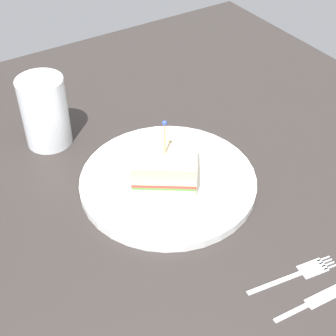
{
  "coord_description": "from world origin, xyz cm",
  "views": [
    {
      "loc": [
        -47.92,
        30.17,
        52.08
      ],
      "look_at": [
        0.0,
        0.0,
        3.39
      ],
      "focal_mm": 53.38,
      "sensor_mm": 36.0,
      "label": 1
    }
  ],
  "objects_px": {
    "plate": "(168,181)",
    "sandwich_half_center": "(163,165)",
    "fork": "(302,272)",
    "drink_glass": "(45,115)",
    "knife": "(319,299)"
  },
  "relations": [
    {
      "from": "drink_glass",
      "to": "knife",
      "type": "xyz_separation_m",
      "value": [
        -0.48,
        -0.16,
        -0.05
      ]
    },
    {
      "from": "drink_glass",
      "to": "fork",
      "type": "relative_size",
      "value": 0.92
    },
    {
      "from": "plate",
      "to": "drink_glass",
      "type": "height_order",
      "value": "drink_glass"
    },
    {
      "from": "sandwich_half_center",
      "to": "fork",
      "type": "xyz_separation_m",
      "value": [
        -0.24,
        -0.06,
        -0.04
      ]
    },
    {
      "from": "plate",
      "to": "sandwich_half_center",
      "type": "distance_m",
      "value": 0.03
    },
    {
      "from": "drink_glass",
      "to": "fork",
      "type": "height_order",
      "value": "drink_glass"
    },
    {
      "from": "knife",
      "to": "sandwich_half_center",
      "type": "bearing_deg",
      "value": 10.28
    },
    {
      "from": "plate",
      "to": "sandwich_half_center",
      "type": "xyz_separation_m",
      "value": [
        0.0,
        0.01,
        0.03
      ]
    },
    {
      "from": "fork",
      "to": "knife",
      "type": "bearing_deg",
      "value": 165.3
    },
    {
      "from": "drink_glass",
      "to": "fork",
      "type": "bearing_deg",
      "value": -158.97
    },
    {
      "from": "plate",
      "to": "knife",
      "type": "xyz_separation_m",
      "value": [
        -0.27,
        -0.05,
        -0.01
      ]
    },
    {
      "from": "sandwich_half_center",
      "to": "drink_glass",
      "type": "bearing_deg",
      "value": 28.31
    },
    {
      "from": "plate",
      "to": "knife",
      "type": "bearing_deg",
      "value": -170.69
    },
    {
      "from": "drink_glass",
      "to": "fork",
      "type": "xyz_separation_m",
      "value": [
        -0.43,
        -0.17,
        -0.05
      ]
    },
    {
      "from": "plate",
      "to": "fork",
      "type": "bearing_deg",
      "value": -166.6
    }
  ]
}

